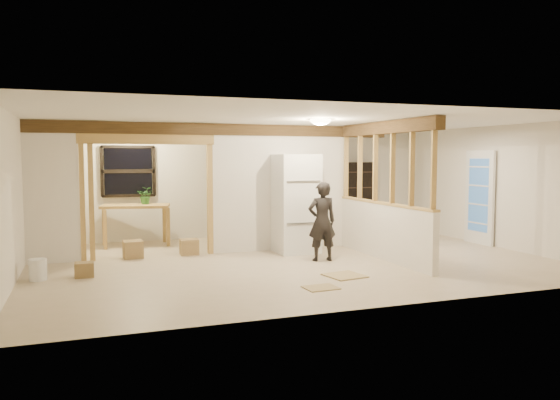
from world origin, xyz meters
name	(u,v)px	position (x,y,z in m)	size (l,w,h in m)	color
floor	(293,260)	(0.00, 0.00, -0.01)	(9.00, 6.50, 0.01)	#BFA98E
ceiling	(293,121)	(0.00, 0.00, 2.50)	(9.00, 6.50, 0.01)	white
wall_back	(243,183)	(0.00, 3.25, 1.25)	(9.00, 0.01, 2.50)	silver
wall_front	(389,207)	(0.00, -3.25, 1.25)	(9.00, 0.01, 2.50)	silver
wall_left	(15,197)	(-4.50, 0.00, 1.25)	(0.01, 6.50, 2.50)	silver
wall_right	(496,186)	(4.50, 0.00, 1.25)	(0.01, 6.50, 2.50)	silver
partition_left_stub	(52,192)	(-4.05, 1.20, 1.25)	(0.90, 0.12, 2.50)	silver
partition_center	(281,187)	(0.20, 1.20, 1.25)	(2.80, 0.12, 2.50)	silver
doorway_frame	(149,198)	(-2.40, 1.20, 1.10)	(2.46, 0.14, 2.20)	tan
header_beam_back	(222,130)	(-1.00, 1.20, 2.38)	(7.00, 0.18, 0.22)	#4B3419
header_beam_right	(384,128)	(1.60, -0.40, 2.38)	(0.18, 3.30, 0.22)	#4B3419
pony_wall	(383,231)	(1.60, -0.40, 0.50)	(0.12, 3.20, 1.00)	silver
stud_partition	(384,168)	(1.60, -0.40, 1.66)	(0.14, 3.20, 1.32)	tan
window_back	(128,171)	(-2.60, 3.17, 1.55)	(1.12, 0.10, 1.10)	black
french_door	(480,197)	(4.42, 0.40, 1.00)	(0.12, 0.86, 2.00)	white
ceiling_dome_main	(321,120)	(0.30, -0.50, 2.48)	(0.36, 0.36, 0.16)	#FFEABF
ceiling_dome_util	(136,126)	(-2.50, 2.30, 2.48)	(0.32, 0.32, 0.14)	#FFEABF
hanging_bulb	(166,140)	(-2.00, 1.60, 2.18)	(0.07, 0.07, 0.07)	#FFD88C
refrigerator	(296,204)	(0.35, 0.76, 0.95)	(0.79, 0.76, 1.91)	silver
woman	(322,221)	(0.47, -0.21, 0.71)	(0.52, 0.34, 1.42)	black
work_table	(136,225)	(-2.51, 2.65, 0.43)	(1.37, 0.69, 0.86)	tan
potted_plant	(146,195)	(-2.29, 2.72, 1.05)	(0.33, 0.28, 0.37)	#305D29
shop_vac	(49,235)	(-4.20, 2.72, 0.29)	(0.44, 0.44, 0.57)	#B22710
bookshelf	(358,197)	(2.91, 3.04, 0.86)	(0.86, 0.29, 1.73)	black
bucket	(38,270)	(-4.20, -0.20, 0.16)	(0.26, 0.26, 0.33)	white
box_util_a	(189,247)	(-1.66, 1.21, 0.15)	(0.34, 0.29, 0.29)	olive
box_util_b	(133,249)	(-2.70, 1.22, 0.16)	(0.34, 0.34, 0.32)	olive
box_front	(84,270)	(-3.55, -0.19, 0.12)	(0.28, 0.23, 0.23)	olive
floor_panel_near	(345,276)	(0.28, -1.51, 0.01)	(0.55, 0.55, 0.02)	tan
floor_panel_far	(321,288)	(-0.40, -2.10, 0.01)	(0.46, 0.37, 0.01)	tan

